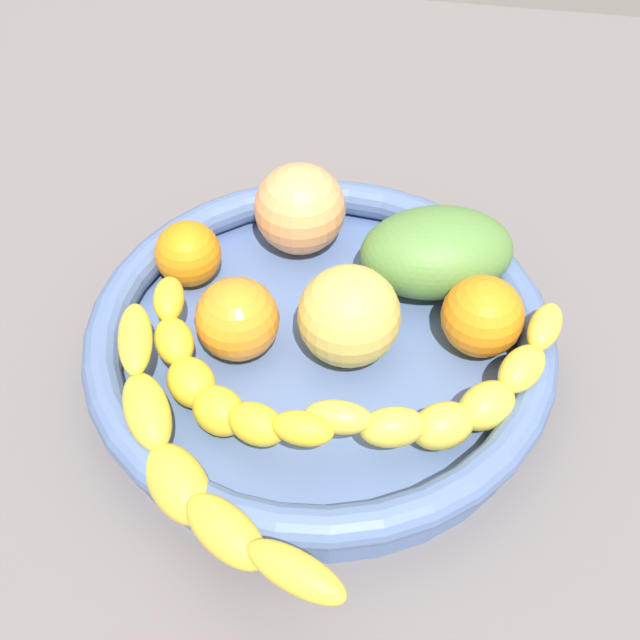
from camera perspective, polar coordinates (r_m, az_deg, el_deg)
The scene contains 11 objects.
kitchen_counter at distance 68.77cm, azimuth 0.00°, elevation -3.92°, with size 120.00×120.00×3.00cm, color slate.
fruit_bowl at distance 65.52cm, azimuth 0.00°, elevation -1.62°, with size 35.05×35.05×5.29cm.
banana_draped_left at distance 60.06cm, azimuth -6.99°, elevation -4.14°, with size 13.35×15.26×4.79cm.
banana_draped_right at distance 56.25cm, azimuth -8.64°, elevation -9.46°, with size 21.04×19.65×5.69cm.
banana_arching_top at distance 59.52cm, azimuth 9.10°, elevation -5.17°, with size 13.95×17.21×4.76cm.
orange_front at distance 64.74cm, azimuth 10.61°, elevation 0.23°, with size 6.14×6.14×6.14cm, color orange.
orange_mid_left at distance 63.66cm, azimuth -5.45°, elevation 0.06°, with size 6.24×6.24×6.24cm, color orange.
orange_mid_right at distance 69.77cm, azimuth -8.65°, elevation 4.32°, with size 5.30×5.30×5.30cm, color orange.
mango_green at distance 68.76cm, azimuth 7.66°, elevation 4.43°, with size 12.14×8.28×6.62cm, color #56853E.
peach_blush at distance 71.38cm, azimuth -1.33°, elevation 7.31°, with size 7.53×7.53×7.53cm, color #F39F5E.
apple_yellow at distance 62.51cm, azimuth 1.88°, elevation 0.05°, with size 7.56×7.56×7.56cm, color #DBBA56.
Camera 1 is at (42.39, 6.85, 55.21)cm, focal length 48.77 mm.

